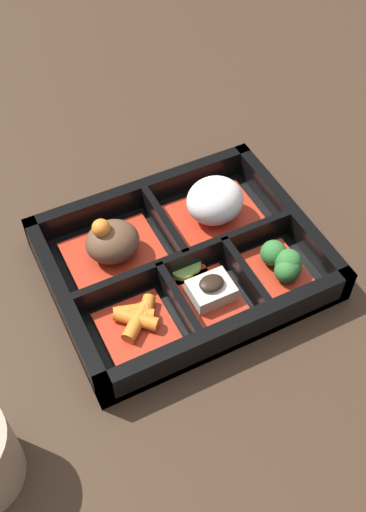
# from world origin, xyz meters

# --- Properties ---
(ground_plane) EXTENTS (3.00, 3.00, 0.00)m
(ground_plane) POSITION_xyz_m (0.00, 0.00, 0.00)
(ground_plane) COLOR #382619
(bento_base) EXTENTS (0.27, 0.22, 0.01)m
(bento_base) POSITION_xyz_m (0.00, 0.00, 0.01)
(bento_base) COLOR black
(bento_base) RESTS_ON ground_plane
(bento_rim) EXTENTS (0.27, 0.22, 0.04)m
(bento_rim) POSITION_xyz_m (0.00, -0.00, 0.02)
(bento_rim) COLOR black
(bento_rim) RESTS_ON ground_plane
(bowl_stew) EXTENTS (0.10, 0.08, 0.06)m
(bowl_stew) POSITION_xyz_m (-0.06, 0.04, 0.03)
(bowl_stew) COLOR #B22D19
(bowl_stew) RESTS_ON bento_base
(bowl_rice) EXTENTS (0.10, 0.08, 0.05)m
(bowl_rice) POSITION_xyz_m (0.06, 0.04, 0.03)
(bowl_rice) COLOR #B22D19
(bowl_rice) RESTS_ON bento_base
(bowl_carrots) EXTENTS (0.07, 0.07, 0.02)m
(bowl_carrots) POSITION_xyz_m (-0.07, -0.05, 0.02)
(bowl_carrots) COLOR #B22D19
(bowl_carrots) RESTS_ON bento_base
(bowl_tofu) EXTENTS (0.05, 0.07, 0.03)m
(bowl_tofu) POSITION_xyz_m (0.01, -0.05, 0.02)
(bowl_tofu) COLOR #B22D19
(bowl_tofu) RESTS_ON bento_base
(bowl_greens) EXTENTS (0.06, 0.07, 0.03)m
(bowl_greens) POSITION_xyz_m (0.09, -0.05, 0.03)
(bowl_greens) COLOR #B22D19
(bowl_greens) RESTS_ON bento_base
(bowl_pickles) EXTENTS (0.04, 0.04, 0.01)m
(bowl_pickles) POSITION_xyz_m (-0.00, -0.01, 0.02)
(bowl_pickles) COLOR #B22D19
(bowl_pickles) RESTS_ON bento_base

